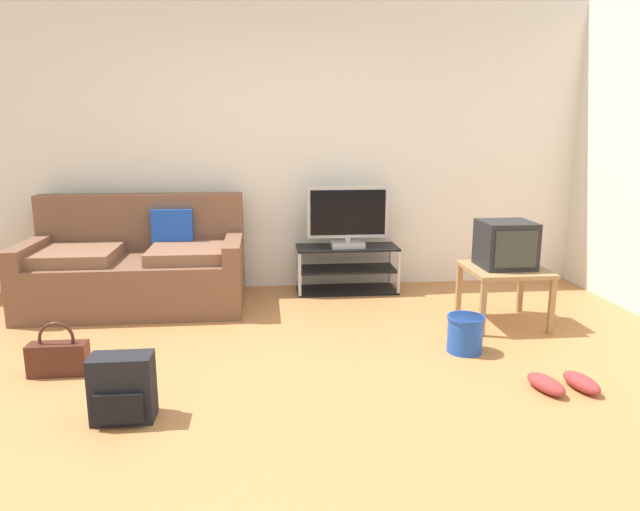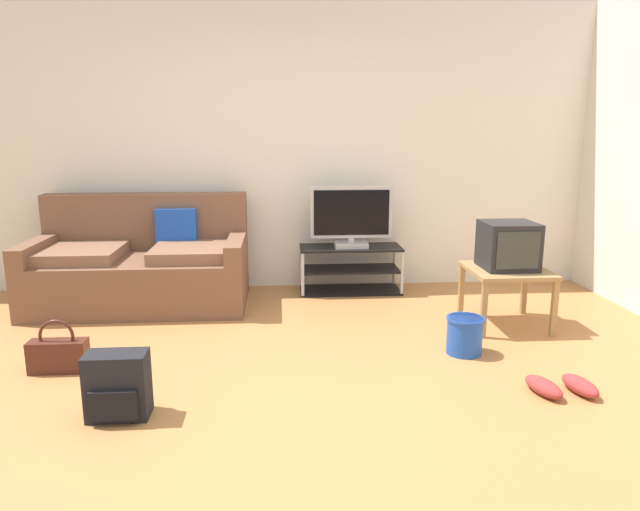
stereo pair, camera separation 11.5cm
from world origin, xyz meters
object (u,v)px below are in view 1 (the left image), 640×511
Objects in this scene: cleaning_bucket at (465,333)px; flat_tv at (348,217)px; handbag at (58,357)px; tv_stand at (347,269)px; side_table at (504,275)px; backpack at (123,389)px; sneakers_pair at (564,383)px; couch at (138,267)px; crt_tv at (506,244)px.

flat_tv is at bearing 110.58° from cleaning_bucket.
tv_stand is at bearing 39.65° from handbag.
cleaning_bucket is (0.59, -1.58, -0.57)m from flat_tv.
side_table reaches higher than handbag.
tv_stand is at bearing 68.59° from backpack.
flat_tv reaches higher than backpack.
side_table reaches higher than sneakers_pair.
backpack is (-1.53, -2.35, -0.04)m from tv_stand.
handbag is (-3.17, -0.67, -0.28)m from side_table.
tv_stand is 1.25× the size of flat_tv.
side_table is 2.94m from backpack.
crt_tv is (2.96, -0.77, 0.30)m from couch.
flat_tv is 1.49m from crt_tv.
crt_tv reaches higher than handbag.
handbag is at bearing -168.00° from side_table.
cleaning_bucket is at bearing 31.12° from backpack.
couch is 3.07m from side_table.
side_table is at bearing 12.00° from handbag.
handbag is 0.88× the size of sneakers_pair.
flat_tv is (1.87, 0.24, 0.37)m from couch.
backpack is at bearing -153.26° from crt_tv.
side_table is at bearing 48.02° from cleaning_bucket.
crt_tv is 0.97× the size of sneakers_pair.
handbag is 3.09m from sneakers_pair.
cleaning_bucket is (2.13, 0.75, -0.04)m from backpack.
side_table is 0.79m from cleaning_bucket.
tv_stand reaches higher than handbag.
side_table is (2.96, -0.78, 0.06)m from couch.
side_table is 1.26m from sneakers_pair.
backpack is (-2.63, -1.32, -0.46)m from crt_tv.
tv_stand is 2.81m from backpack.
couch is 4.60× the size of crt_tv.
backpack is 0.84m from handbag.
tv_stand is at bearing 90.00° from flat_tv.
crt_tv reaches higher than sneakers_pair.
flat_tv reaches higher than handbag.
side_table is at bearing -14.78° from couch.
tv_stand is 1.56m from crt_tv.
flat_tv is 1.86× the size of sneakers_pair.
couch is 1.92m from flat_tv.
crt_tv is at bearing 84.25° from sneakers_pair.
handbag is at bearing -177.47° from cleaning_bucket.
couch is at bearing 165.51° from crt_tv.
couch is 4.45× the size of sneakers_pair.
tv_stand reaches higher than backpack.
side_table is 1.65× the size of backpack.
sneakers_pair is at bearing -95.83° from side_table.
tv_stand is at bearing 136.24° from side_table.
tv_stand is 1.60× the size of side_table.
tv_stand is 2.33× the size of sneakers_pair.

